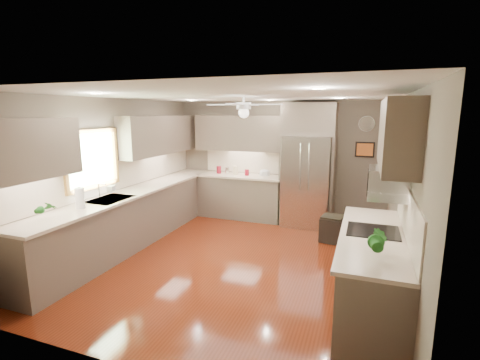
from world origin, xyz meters
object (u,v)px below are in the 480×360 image
Objects in this scene: canister_a at (219,170)px; paper_towel at (80,198)px; canister_b at (227,170)px; stool at (332,229)px; canister_c at (235,170)px; bowl at (264,175)px; refrigerator at (308,167)px; soap_bottle at (112,188)px; canister_d at (247,173)px; potted_plant_right at (377,241)px; potted_plant_left at (44,208)px; microwave at (387,183)px.

paper_towel is at bearing -101.92° from canister_a.
canister_a reaches higher than canister_b.
stool is at bearing -18.83° from canister_a.
canister_a is 1.18× the size of canister_b.
canister_a is 0.40m from canister_c.
canister_a is 0.72× the size of bowl.
soap_bottle is at bearing -139.23° from refrigerator.
refrigerator is (1.29, -0.03, 0.19)m from canister_d.
potted_plant_right is 0.14× the size of refrigerator.
canister_b is at bearing 159.15° from stool.
paper_towel is at bearing 90.98° from potted_plant_left.
canister_d is at bearing -173.33° from bowl.
canister_b is 2.69m from soap_bottle.
potted_plant_left is 4.49m from stool.
microwave reaches higher than paper_towel.
soap_bottle is 0.68× the size of potted_plant_left.
potted_plant_left is 0.68× the size of stool.
potted_plant_right is at bearing -60.03° from bowl.
potted_plant_right reaches higher than canister_a.
bowl is 1.90m from stool.
canister_d is 0.43× the size of potted_plant_left.
microwave reaches higher than bowl.
microwave is at bearing 15.56° from potted_plant_left.
canister_b reaches higher than canister_d.
bowl is at bearing 52.90° from soap_bottle.
canister_d is 0.24× the size of microwave.
canister_a is 3.36m from paper_towel.
microwave reaches higher than canister_b.
potted_plant_left is (-0.87, -3.90, 0.09)m from canister_b.
canister_a is at bearing 177.71° from canister_d.
canister_c reaches higher than bowl.
microwave reaches higher than potted_plant_right.
canister_c is 4.63m from potted_plant_right.
bowl is 3.73m from paper_towel.
bowl is (0.38, 0.04, -0.03)m from canister_d.
paper_towel is (-1.36, -3.26, 0.08)m from canister_d.
soap_bottle reaches higher than canister_b.
soap_bottle is (-1.02, -2.49, 0.04)m from canister_b.
bowl is (0.65, 0.02, -0.06)m from canister_c.
potted_plant_left is 4.13m from microwave.
microwave reaches higher than canister_a.
soap_bottle is at bearing 96.01° from potted_plant_left.
refrigerator reaches higher than soap_bottle.
stool is 1.46× the size of paper_towel.
refrigerator reaches higher than potted_plant_right.
bowl is at bearing -0.82° from canister_b.
canister_d is 0.63× the size of soap_bottle.
canister_a is 0.30× the size of microwave.
potted_plant_right is (4.01, -1.24, 0.06)m from soap_bottle.
soap_bottle is at bearing -116.58° from canister_c.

